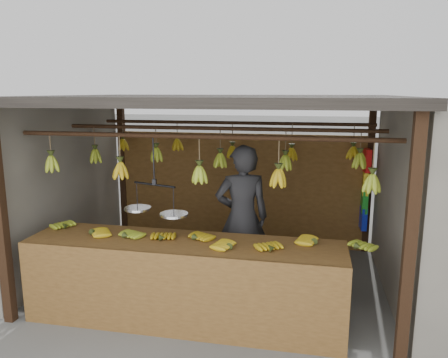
# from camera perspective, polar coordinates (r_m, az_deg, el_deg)

# --- Properties ---
(ground) EXTENTS (80.00, 80.00, 0.00)m
(ground) POSITION_cam_1_polar(r_m,az_deg,el_deg) (5.96, -0.60, -12.92)
(ground) COLOR #5B5B57
(stall) EXTENTS (4.30, 3.30, 2.40)m
(stall) POSITION_cam_1_polar(r_m,az_deg,el_deg) (5.77, 0.06, 6.60)
(stall) COLOR black
(stall) RESTS_ON ground
(counter) EXTENTS (3.61, 0.77, 0.96)m
(counter) POSITION_cam_1_polar(r_m,az_deg,el_deg) (4.62, -5.55, -10.85)
(counter) COLOR brown
(counter) RESTS_ON ground
(hanging_bananas) EXTENTS (3.62, 2.20, 0.37)m
(hanging_bananas) POSITION_cam_1_polar(r_m,az_deg,el_deg) (5.50, -0.69, 2.60)
(hanging_bananas) COLOR #92A523
(hanging_bananas) RESTS_ON ground
(balance_scale) EXTENTS (0.76, 0.44, 0.84)m
(balance_scale) POSITION_cam_1_polar(r_m,az_deg,el_deg) (4.77, -8.98, -3.74)
(balance_scale) COLOR black
(balance_scale) RESTS_ON ground
(vendor) EXTENTS (0.77, 0.61, 1.83)m
(vendor) POSITION_cam_1_polar(r_m,az_deg,el_deg) (5.42, 2.38, -5.10)
(vendor) COLOR #262628
(vendor) RESTS_ON ground
(bag_bundles) EXTENTS (0.08, 0.26, 1.22)m
(bag_bundles) POSITION_cam_1_polar(r_m,az_deg,el_deg) (6.86, 17.94, -1.49)
(bag_bundles) COLOR red
(bag_bundles) RESTS_ON ground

